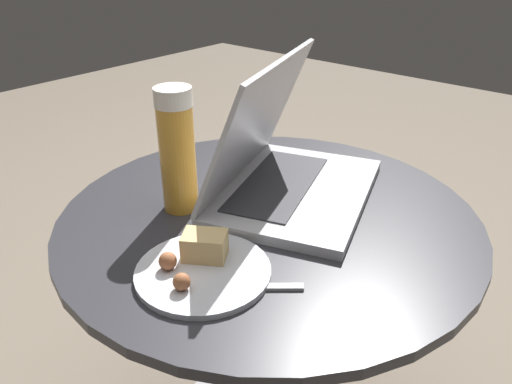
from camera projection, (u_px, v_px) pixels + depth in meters
The scene contains 5 objects.
table at pixel (268, 284), 0.93m from camera, with size 0.72×0.72×0.55m.
laptop at pixel (283, 168), 0.90m from camera, with size 0.41×0.35×0.25m.
beer_glass at pixel (177, 151), 0.83m from camera, with size 0.06×0.06×0.22m.
snack_plate at pixel (202, 266), 0.71m from camera, with size 0.19×0.19×0.05m.
fork at pixel (232, 287), 0.68m from camera, with size 0.12×0.14×0.00m.
Camera 1 is at (-0.58, -0.46, 0.98)m, focal length 35.00 mm.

